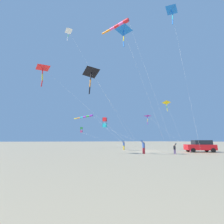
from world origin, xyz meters
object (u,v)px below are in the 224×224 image
person_adult_flyer (143,146)px  kite_windsock_long_streamer_left (118,25)px  kite_delta_magenta_far_left (147,116)px  kite_delta_green_low_center (69,32)px  person_child_grey_jacket (124,145)px  kite_windsock_white_trailing (86,117)px  kite_box_yellow_midlevel (105,122)px  cooler_box (190,150)px  kite_delta_teal_far_right (43,68)px  parked_car (200,146)px  kite_delta_red_high_left (166,103)px  kite_delta_rainbow_low_near (171,10)px  kite_box_small_distant (82,130)px  kite_delta_long_streamer_right (92,73)px  person_child_green_jacket (175,148)px  kite_delta_blue_topmost (124,31)px

person_adult_flyer → kite_windsock_long_streamer_left: bearing=88.0°
kite_delta_magenta_far_left → kite_delta_green_low_center: bearing=95.1°
person_child_grey_jacket → kite_delta_green_low_center: size_ratio=0.09×
kite_windsock_long_streamer_left → kite_windsock_white_trailing: bearing=-4.1°
kite_delta_magenta_far_left → kite_box_yellow_midlevel: bearing=91.3°
cooler_box → kite_delta_teal_far_right: (3.42, 24.02, 11.30)m
person_adult_flyer → kite_delta_magenta_far_left: (7.37, -7.33, 5.95)m
kite_delta_teal_far_right → parked_car: bearing=-103.7°
kite_delta_red_high_left → kite_delta_teal_far_right: bearing=96.8°
kite_delta_rainbow_low_near → kite_windsock_long_streamer_left: kite_delta_rainbow_low_near is taller
kite_delta_rainbow_low_near → kite_delta_green_low_center: 16.46m
cooler_box → kite_box_small_distant: kite_box_small_distant is taller
person_child_grey_jacket → kite_delta_long_streamer_right: kite_delta_long_streamer_right is taller
kite_delta_teal_far_right → kite_delta_magenta_far_left: 21.52m
cooler_box → kite_windsock_white_trailing: bearing=32.7°
person_child_green_jacket → kite_delta_teal_far_right: kite_delta_teal_far_right is taller
kite_windsock_white_trailing → kite_delta_red_high_left: bearing=-131.4°
person_child_grey_jacket → kite_box_small_distant: kite_box_small_distant is taller
cooler_box → kite_delta_magenta_far_left: 10.13m
parked_car → kite_windsock_long_streamer_left: kite_windsock_long_streamer_left is taller
person_child_green_jacket → kite_delta_rainbow_low_near: (-1.83, 0.46, 20.21)m
kite_delta_long_streamer_right → kite_box_small_distant: size_ratio=0.96×
kite_delta_magenta_far_left → kite_delta_rainbow_low_near: bearing=159.3°
kite_delta_teal_far_right → kite_box_yellow_midlevel: 12.90m
kite_delta_long_streamer_right → kite_delta_magenta_far_left: (6.84, -15.00, -3.55)m
cooler_box → person_child_green_jacket: 7.73m
cooler_box → kite_delta_green_low_center: kite_delta_green_low_center is taller
kite_windsock_white_trailing → cooler_box: bearing=-147.3°
kite_delta_rainbow_low_near → person_child_grey_jacket: bearing=2.4°
cooler_box → kite_delta_magenta_far_left: kite_delta_magenta_far_left is taller
kite_delta_green_low_center → kite_delta_red_high_left: bearing=-86.7°
parked_car → kite_box_yellow_midlevel: kite_box_yellow_midlevel is taller
parked_car → kite_box_small_distant: bearing=35.0°
kite_delta_teal_far_right → kite_windsock_long_streamer_left: 12.87m
cooler_box → kite_windsock_long_streamer_left: bearing=91.7°
person_child_green_jacket → kite_box_yellow_midlevel: kite_box_yellow_midlevel is taller
parked_car → kite_box_small_distant: 24.57m
kite_box_small_distant → kite_delta_teal_far_right: bearing=146.4°
cooler_box → person_child_grey_jacket: size_ratio=0.34×
person_child_green_jacket → kite_delta_blue_topmost: bearing=88.1°
person_child_grey_jacket → kite_delta_teal_far_right: kite_delta_teal_far_right is taller
parked_car → kite_windsock_white_trailing: (22.37, 12.28, 7.13)m
person_child_green_jacket → kite_box_small_distant: bearing=19.8°
person_adult_flyer → kite_delta_magenta_far_left: bearing=-44.8°
parked_car → kite_windsock_white_trailing: bearing=28.8°
kite_delta_teal_far_right → kite_box_small_distant: bearing=-33.6°
kite_delta_rainbow_low_near → kite_delta_green_low_center: bearing=52.8°
person_child_grey_jacket → kite_delta_magenta_far_left: bearing=-110.9°
kite_delta_red_high_left → parked_car: bearing=160.9°
parked_car → kite_windsock_white_trailing: size_ratio=0.32×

